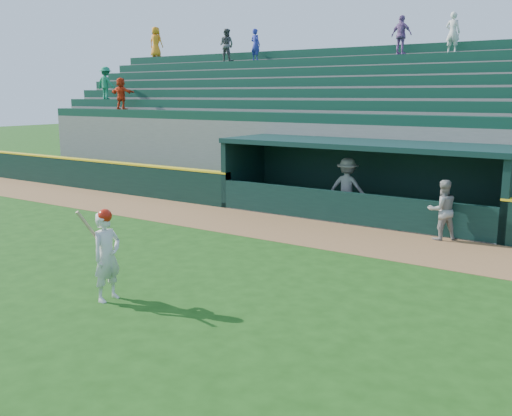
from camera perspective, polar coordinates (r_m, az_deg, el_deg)
name	(u,v)px	position (r m, az deg, el deg)	size (l,w,h in m)	color
ground	(215,278)	(12.54, -4.11, -7.03)	(120.00, 120.00, 0.00)	#184310
warning_track	(320,234)	(16.52, 6.40, -2.55)	(40.00, 3.00, 0.01)	brown
field_wall_left	(83,174)	(25.47, -16.95, 3.25)	(15.50, 0.30, 1.20)	black
wall_stripe_left	(82,160)	(25.40, -17.03, 4.66)	(15.50, 0.32, 0.06)	yellow
dugout_player_front	(442,210)	(16.40, 18.13, -0.19)	(0.81, 0.63, 1.67)	gray
dugout_player_inside	(347,188)	(18.77, 9.10, 2.02)	(1.25, 0.72, 1.93)	gray
dugout	(365,175)	(19.04, 10.82, 3.29)	(9.40, 2.80, 2.46)	slate
stands	(412,135)	(23.20, 15.34, 7.07)	(34.50, 6.25, 7.59)	slate
batter_at_plate	(107,255)	(11.35, -14.70, -4.55)	(0.50, 0.79, 1.82)	silver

